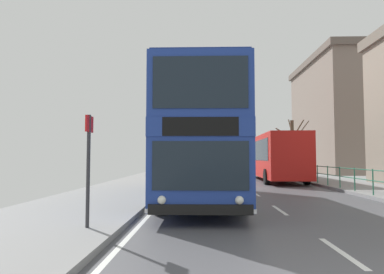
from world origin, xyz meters
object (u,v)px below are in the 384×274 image
object	(u,v)px
bus_stop_sign_near	(89,157)
double_decker_bus_main	(201,142)
background_building_00	(371,115)
bare_tree_far_00	(292,145)
background_bus_far_lane	(274,156)

from	to	relation	value
bus_stop_sign_near	double_decker_bus_main	bearing A→B (deg)	67.44
background_building_00	bare_tree_far_00	bearing A→B (deg)	-141.29
bare_tree_far_00	background_building_00	xyz separation A→B (m)	(11.12, 8.92, 3.66)
background_bus_far_lane	bare_tree_far_00	distance (m)	5.81
background_bus_far_lane	background_building_00	bearing A→B (deg)	45.51
double_decker_bus_main	bare_tree_far_00	world-z (taller)	bare_tree_far_00
bus_stop_sign_near	bare_tree_far_00	distance (m)	24.74
bus_stop_sign_near	bare_tree_far_00	size ratio (longest dim) A/B	0.50
background_building_00	background_bus_far_lane	bearing A→B (deg)	-134.49
double_decker_bus_main	bus_stop_sign_near	size ratio (longest dim) A/B	4.40
double_decker_bus_main	bare_tree_far_00	bearing A→B (deg)	64.69
double_decker_bus_main	bare_tree_far_00	xyz separation A→B (m)	(7.86, 16.62, 0.46)
double_decker_bus_main	bare_tree_far_00	size ratio (longest dim) A/B	2.19
background_bus_far_lane	bus_stop_sign_near	size ratio (longest dim) A/B	4.52
bus_stop_sign_near	bare_tree_far_00	xyz separation A→B (m)	(10.29, 22.47, 1.07)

